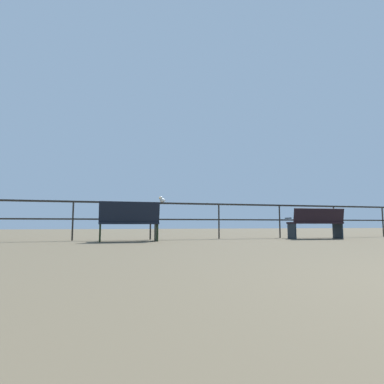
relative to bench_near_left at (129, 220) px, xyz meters
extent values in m
cube|color=black|center=(2.72, 0.90, 0.50)|extent=(20.53, 0.05, 0.05)
cube|color=black|center=(2.72, 0.90, 0.03)|extent=(20.53, 0.04, 0.04)
cylinder|color=black|center=(-1.39, 0.90, -0.02)|extent=(0.04, 0.04, 1.02)
cylinder|color=black|center=(0.66, 0.90, -0.02)|extent=(0.04, 0.04, 1.02)
cylinder|color=black|center=(2.72, 0.90, -0.02)|extent=(0.04, 0.04, 1.02)
cylinder|color=black|center=(4.77, 0.90, -0.02)|extent=(0.04, 0.04, 1.02)
cylinder|color=black|center=(6.82, 0.90, -0.02)|extent=(0.04, 0.04, 1.02)
cylinder|color=black|center=(8.88, 0.90, -0.02)|extent=(0.04, 0.04, 1.02)
cube|color=black|center=(0.00, 0.09, -0.08)|extent=(1.47, 0.50, 0.05)
cube|color=black|center=(0.00, -0.13, 0.19)|extent=(1.46, 0.16, 0.53)
cube|color=black|center=(0.69, 0.08, -0.30)|extent=(0.05, 0.43, 0.45)
cube|color=black|center=(0.70, 0.27, 0.06)|extent=(0.04, 0.34, 0.04)
cube|color=black|center=(-0.69, 0.10, -0.30)|extent=(0.05, 0.43, 0.45)
cube|color=black|center=(-0.69, 0.29, 0.06)|extent=(0.04, 0.34, 0.04)
cube|color=black|center=(5.46, 0.09, -0.06)|extent=(1.62, 0.64, 0.05)
cube|color=black|center=(5.44, -0.14, 0.15)|extent=(1.59, 0.26, 0.42)
cube|color=black|center=(6.21, 0.03, -0.29)|extent=(0.08, 0.45, 0.47)
cube|color=black|center=(6.23, 0.23, 0.08)|extent=(0.07, 0.35, 0.04)
cube|color=black|center=(4.71, 0.16, -0.29)|extent=(0.08, 0.45, 0.47)
cube|color=black|center=(4.73, 0.36, 0.08)|extent=(0.07, 0.35, 0.04)
ellipsoid|color=silver|center=(0.99, 0.90, 0.58)|extent=(0.24, 0.26, 0.13)
ellipsoid|color=gray|center=(0.99, 0.90, 0.60)|extent=(0.20, 0.23, 0.04)
sphere|color=silver|center=(0.93, 0.81, 0.64)|extent=(0.10, 0.10, 0.10)
cone|color=gold|center=(0.89, 0.76, 0.64)|extent=(0.06, 0.06, 0.04)
cube|color=gray|center=(1.07, 1.00, 0.59)|extent=(0.09, 0.10, 0.02)
camera|label=1|loc=(-0.68, -8.03, -0.10)|focal=29.70mm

